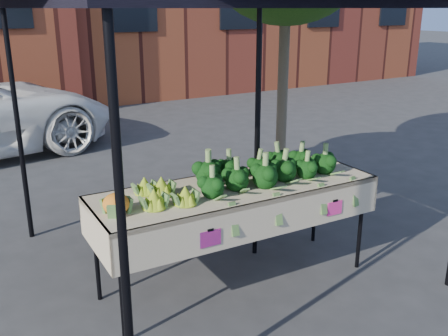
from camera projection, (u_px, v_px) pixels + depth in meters
The scene contains 7 objects.
ground at pixel (237, 281), 4.43m from camera, with size 90.00×90.00×0.00m, color #2E2E30.
table at pixel (236, 235), 4.27m from camera, with size 2.43×0.88×0.90m.
canopy at pixel (220, 119), 4.42m from camera, with size 3.16×3.16×2.74m, color black, non-canonical shape.
broccoli_heap at pixel (262, 165), 4.25m from camera, with size 1.37×0.57×0.26m, color black.
romanesco_cluster at pixel (161, 188), 3.81m from camera, with size 0.43×0.57×0.20m, color #9BBC28.
cauliflower_pair at pixel (116, 202), 3.55m from camera, with size 0.20×0.20×0.18m, color orange.
street_tree at pixel (284, 49), 5.91m from camera, with size 1.87×1.87×3.69m, color #1E4C14, non-canonical shape.
Camera 1 is at (-2.14, -3.28, 2.30)m, focal length 40.21 mm.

